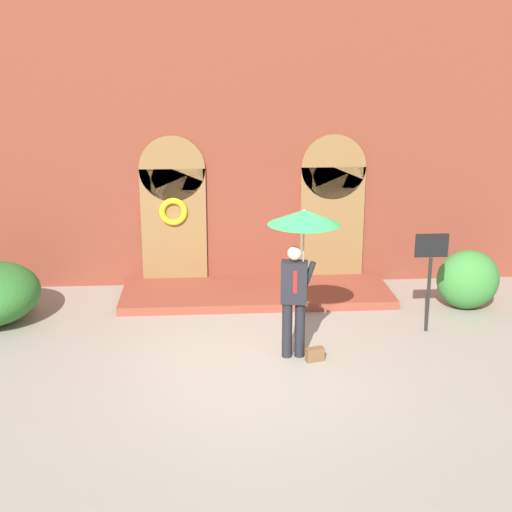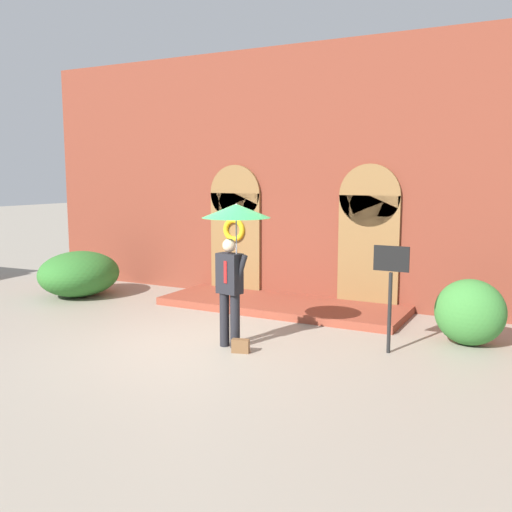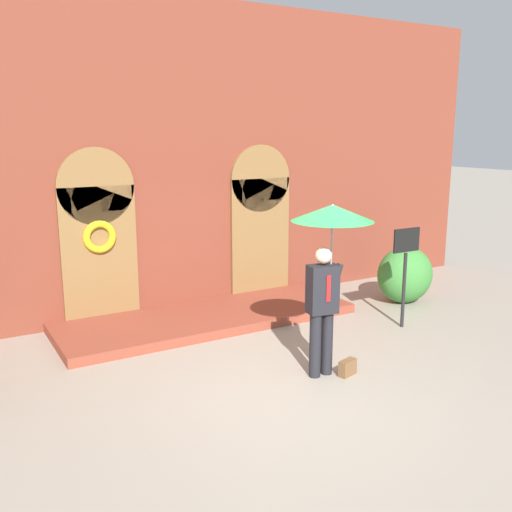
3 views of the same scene
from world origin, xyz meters
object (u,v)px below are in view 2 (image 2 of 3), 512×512
object	(u,v)px
person_with_umbrella	(234,232)
shrub_left	(79,274)
shrub_right	(470,312)
handbag	(241,346)
sign_post	(391,281)

from	to	relation	value
person_with_umbrella	shrub_left	xyz separation A→B (m)	(-5.26, 1.84, -1.39)
person_with_umbrella	shrub_right	world-z (taller)	person_with_umbrella
handbag	shrub_left	distance (m)	5.86
person_with_umbrella	sign_post	bearing A→B (deg)	21.26
person_with_umbrella	shrub_right	size ratio (longest dim) A/B	2.05
person_with_umbrella	shrub_left	size ratio (longest dim) A/B	1.20
handbag	shrub_right	world-z (taller)	shrub_right
handbag	shrub_left	bearing A→B (deg)	143.43
sign_post	shrub_right	bearing A→B (deg)	44.44
sign_post	handbag	bearing A→B (deg)	-152.31
shrub_left	person_with_umbrella	bearing A→B (deg)	-19.32
sign_post	shrub_left	bearing A→B (deg)	172.87
shrub_left	shrub_right	bearing A→B (deg)	0.72
person_with_umbrella	handbag	world-z (taller)	person_with_umbrella
handbag	shrub_left	world-z (taller)	shrub_left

